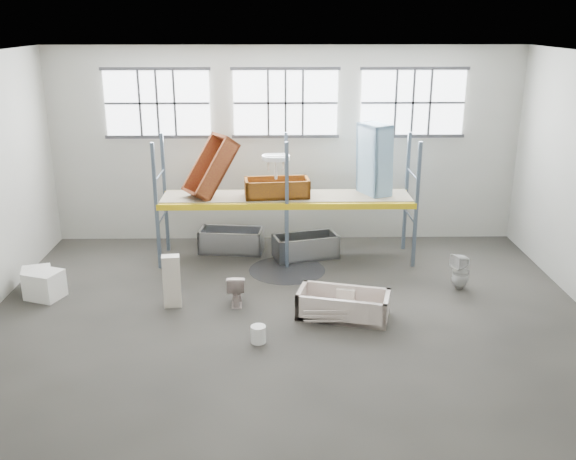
{
  "coord_description": "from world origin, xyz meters",
  "views": [
    {
      "loc": [
        -0.23,
        -11.07,
        5.65
      ],
      "look_at": [
        0.0,
        1.5,
        1.4
      ],
      "focal_mm": 39.47,
      "sensor_mm": 36.0,
      "label": 1
    }
  ],
  "objects_px": {
    "toilet_beige": "(236,289)",
    "bucket": "(258,334)",
    "cistern_tall": "(172,281)",
    "rust_tub_flat": "(277,188)",
    "bathtub_beige": "(343,304)",
    "steel_tub_left": "(231,240)",
    "blue_tub_upright": "(374,161)",
    "steel_tub_right": "(306,246)",
    "toilet_white": "(461,272)",
    "carton_near": "(44,285)"
  },
  "relations": [
    {
      "from": "cistern_tall",
      "to": "steel_tub_left",
      "type": "relative_size",
      "value": 0.69
    },
    {
      "from": "toilet_beige",
      "to": "blue_tub_upright",
      "type": "height_order",
      "value": "blue_tub_upright"
    },
    {
      "from": "cistern_tall",
      "to": "bucket",
      "type": "bearing_deg",
      "value": -48.68
    },
    {
      "from": "toilet_white",
      "to": "bucket",
      "type": "distance_m",
      "value": 4.93
    },
    {
      "from": "steel_tub_left",
      "to": "blue_tub_upright",
      "type": "distance_m",
      "value": 4.08
    },
    {
      "from": "steel_tub_left",
      "to": "toilet_beige",
      "type": "bearing_deg",
      "value": -84.42
    },
    {
      "from": "steel_tub_left",
      "to": "bathtub_beige",
      "type": "bearing_deg",
      "value": -56.76
    },
    {
      "from": "blue_tub_upright",
      "to": "rust_tub_flat",
      "type": "bearing_deg",
      "value": -173.87
    },
    {
      "from": "toilet_white",
      "to": "carton_near",
      "type": "bearing_deg",
      "value": -110.0
    },
    {
      "from": "cistern_tall",
      "to": "steel_tub_right",
      "type": "bearing_deg",
      "value": 36.31
    },
    {
      "from": "steel_tub_left",
      "to": "blue_tub_upright",
      "type": "height_order",
      "value": "blue_tub_upright"
    },
    {
      "from": "toilet_beige",
      "to": "bucket",
      "type": "bearing_deg",
      "value": 104.71
    },
    {
      "from": "steel_tub_left",
      "to": "rust_tub_flat",
      "type": "distance_m",
      "value": 2.01
    },
    {
      "from": "toilet_beige",
      "to": "toilet_white",
      "type": "relative_size",
      "value": 0.84
    },
    {
      "from": "bucket",
      "to": "rust_tub_flat",
      "type": "bearing_deg",
      "value": 85.09
    },
    {
      "from": "bathtub_beige",
      "to": "rust_tub_flat",
      "type": "distance_m",
      "value": 3.73
    },
    {
      "from": "steel_tub_left",
      "to": "bucket",
      "type": "relative_size",
      "value": 4.88
    },
    {
      "from": "carton_near",
      "to": "steel_tub_left",
      "type": "bearing_deg",
      "value": 36.07
    },
    {
      "from": "toilet_beige",
      "to": "cistern_tall",
      "type": "relative_size",
      "value": 0.61
    },
    {
      "from": "rust_tub_flat",
      "to": "carton_near",
      "type": "xyz_separation_m",
      "value": [
        -4.91,
        -2.13,
        -1.53
      ]
    },
    {
      "from": "bathtub_beige",
      "to": "cistern_tall",
      "type": "distance_m",
      "value": 3.5
    },
    {
      "from": "bathtub_beige",
      "to": "toilet_white",
      "type": "distance_m",
      "value": 2.99
    },
    {
      "from": "cistern_tall",
      "to": "carton_near",
      "type": "height_order",
      "value": "cistern_tall"
    },
    {
      "from": "steel_tub_right",
      "to": "rust_tub_flat",
      "type": "relative_size",
      "value": 1.03
    },
    {
      "from": "cistern_tall",
      "to": "rust_tub_flat",
      "type": "height_order",
      "value": "rust_tub_flat"
    },
    {
      "from": "toilet_white",
      "to": "rust_tub_flat",
      "type": "relative_size",
      "value": 0.53
    },
    {
      "from": "cistern_tall",
      "to": "bathtub_beige",
      "type": "bearing_deg",
      "value": -16.58
    },
    {
      "from": "steel_tub_left",
      "to": "bucket",
      "type": "height_order",
      "value": "steel_tub_left"
    },
    {
      "from": "bathtub_beige",
      "to": "blue_tub_upright",
      "type": "xyz_separation_m",
      "value": [
        1.03,
        3.38,
        2.13
      ]
    },
    {
      "from": "steel_tub_left",
      "to": "bucket",
      "type": "bearing_deg",
      "value": -80.44
    },
    {
      "from": "steel_tub_right",
      "to": "blue_tub_upright",
      "type": "relative_size",
      "value": 0.87
    },
    {
      "from": "toilet_white",
      "to": "carton_near",
      "type": "distance_m",
      "value": 8.9
    },
    {
      "from": "steel_tub_right",
      "to": "bathtub_beige",
      "type": "bearing_deg",
      "value": -79.73
    },
    {
      "from": "toilet_beige",
      "to": "steel_tub_right",
      "type": "xyz_separation_m",
      "value": [
        1.55,
        2.65,
        -0.05
      ]
    },
    {
      "from": "toilet_beige",
      "to": "carton_near",
      "type": "xyz_separation_m",
      "value": [
        -4.06,
        0.37,
        -0.04
      ]
    },
    {
      "from": "cistern_tall",
      "to": "toilet_white",
      "type": "bearing_deg",
      "value": -0.4
    },
    {
      "from": "rust_tub_flat",
      "to": "bathtub_beige",
      "type": "bearing_deg",
      "value": -67.55
    },
    {
      "from": "blue_tub_upright",
      "to": "carton_near",
      "type": "relative_size",
      "value": 2.58
    },
    {
      "from": "toilet_beige",
      "to": "blue_tub_upright",
      "type": "relative_size",
      "value": 0.38
    },
    {
      "from": "carton_near",
      "to": "toilet_white",
      "type": "bearing_deg",
      "value": 1.99
    },
    {
      "from": "toilet_white",
      "to": "bucket",
      "type": "relative_size",
      "value": 2.47
    },
    {
      "from": "bathtub_beige",
      "to": "toilet_beige",
      "type": "height_order",
      "value": "toilet_beige"
    },
    {
      "from": "steel_tub_right",
      "to": "carton_near",
      "type": "xyz_separation_m",
      "value": [
        -5.61,
        -2.28,
        0.01
      ]
    },
    {
      "from": "toilet_beige",
      "to": "rust_tub_flat",
      "type": "distance_m",
      "value": 3.03
    },
    {
      "from": "toilet_white",
      "to": "steel_tub_left",
      "type": "height_order",
      "value": "toilet_white"
    },
    {
      "from": "cistern_tall",
      "to": "toilet_beige",
      "type": "bearing_deg",
      "value": -3.71
    },
    {
      "from": "toilet_beige",
      "to": "bucket",
      "type": "height_order",
      "value": "toilet_beige"
    },
    {
      "from": "cistern_tall",
      "to": "rust_tub_flat",
      "type": "bearing_deg",
      "value": 42.72
    },
    {
      "from": "cistern_tall",
      "to": "bucket",
      "type": "distance_m",
      "value": 2.42
    },
    {
      "from": "cistern_tall",
      "to": "steel_tub_right",
      "type": "height_order",
      "value": "cistern_tall"
    }
  ]
}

